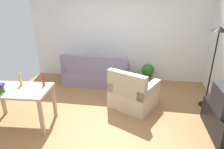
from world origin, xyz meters
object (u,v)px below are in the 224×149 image
potted_plant (148,72)px  bottle_squat (21,80)px  couch (96,74)px  bottle_red (43,81)px  desk (18,94)px  armchair (133,94)px  tv_stand (223,122)px  torchiere_lamp (216,46)px

potted_plant → bottle_squat: bottle_squat is taller
couch → bottle_red: size_ratio=7.42×
desk → armchair: (2.12, 0.99, -0.33)m
armchair → bottle_red: bottle_red is taller
bottle_red → armchair: bearing=24.4°
tv_stand → bottle_red: 3.42m
tv_stand → bottle_squat: size_ratio=4.14×
desk → torchiere_lamp: bearing=14.7°
tv_stand → armchair: armchair is taller
torchiere_lamp → desk: (-3.79, -1.30, -0.76)m
desk → potted_plant: size_ratio=2.19×
torchiere_lamp → bottle_red: (-3.36, -1.08, -0.55)m
torchiere_lamp → armchair: bearing=-169.3°
desk → potted_plant: desk is taller
desk → armchair: armchair is taller
potted_plant → bottle_squat: (-2.48, -2.25, 0.55)m
couch → torchiere_lamp: 3.10m
desk → potted_plant: bearing=40.2°
tv_stand → torchiere_lamp: bearing=0.0°
tv_stand → potted_plant: bearing=31.5°
couch → desk: 2.37m
desk → armchair: 2.36m
bottle_squat → bottle_red: size_ratio=1.09×
tv_stand → desk: bearing=94.2°
couch → torchiere_lamp: (2.78, -0.81, 1.11)m
couch → tv_stand: bearing=146.6°
couch → potted_plant: couch is taller
torchiere_lamp → bottle_squat: (-3.80, -1.13, -0.54)m
torchiere_lamp → bottle_squat: 4.00m
couch → armchair: 1.58m
couch → armchair: size_ratio=1.52×
couch → bottle_squat: size_ratio=6.79×
couch → bottle_squat: bearing=62.3°
armchair → bottle_squat: (-2.12, -0.81, 0.56)m
tv_stand → bottle_squat: (-3.80, -0.11, 0.64)m
torchiere_lamp → bottle_red: 3.57m
potted_plant → armchair: size_ratio=0.48×
tv_stand → desk: size_ratio=0.88×
bottle_red → bottle_squat: bearing=-174.1°
torchiere_lamp → bottle_squat: bearing=-163.5°
torchiere_lamp → desk: size_ratio=1.45×
bottle_squat → armchair: bearing=20.9°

